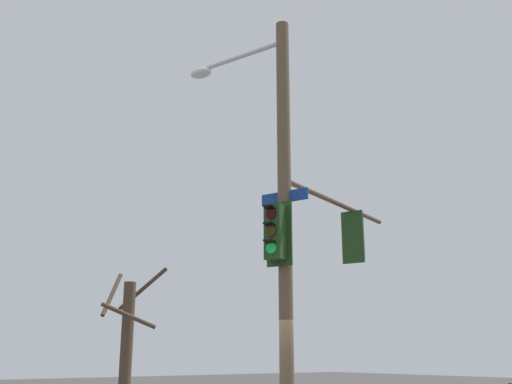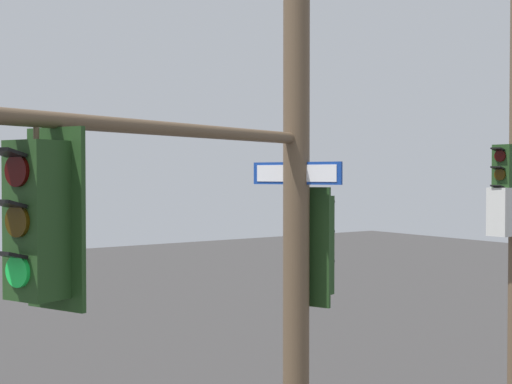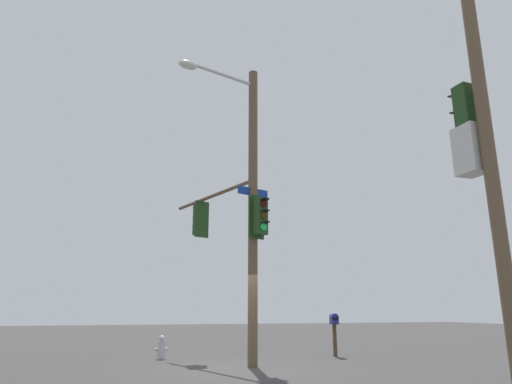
# 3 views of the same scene
# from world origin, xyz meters

# --- Properties ---
(main_signal_pole_assembly) EXTENTS (3.09, 5.67, 8.99)m
(main_signal_pole_assembly) POSITION_xyz_m (-0.07, -0.59, 4.75)
(main_signal_pole_assembly) COLOR brown
(main_signal_pole_assembly) RESTS_ON ground
(secondary_pole_assembly) EXTENTS (0.41, 0.78, 8.35)m
(secondary_pole_assembly) POSITION_xyz_m (-2.43, 6.63, 4.33)
(secondary_pole_assembly) COLOR brown
(secondary_pole_assembly) RESTS_ON ground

